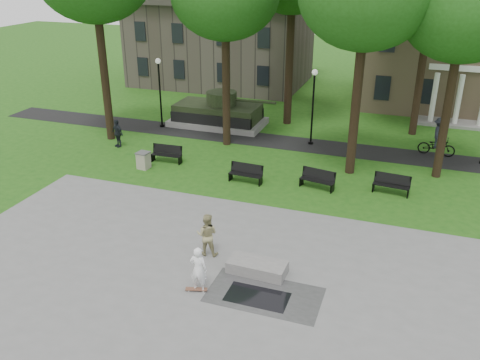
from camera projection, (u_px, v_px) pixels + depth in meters
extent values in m
plane|color=#1D5012|center=(238.00, 235.00, 21.73)|extent=(120.00, 120.00, 0.00)
cube|color=gray|center=(189.00, 304.00, 17.42)|extent=(22.00, 16.00, 0.02)
cube|color=black|center=(302.00, 144.00, 32.07)|extent=(44.00, 2.60, 0.01)
cube|color=#9E8460|center=(471.00, 53.00, 39.47)|extent=(16.00, 11.00, 8.00)
cube|color=silver|center=(475.00, 69.00, 34.81)|extent=(6.00, 0.30, 0.40)
cube|color=#4C443D|center=(222.00, 43.00, 46.44)|extent=(15.00, 10.00, 7.20)
cylinder|color=black|center=(104.00, 70.00, 31.31)|extent=(0.52, 0.52, 8.96)
cylinder|color=black|center=(226.00, 81.00, 30.52)|extent=(0.48, 0.48, 8.00)
cylinder|color=black|center=(356.00, 98.00, 26.30)|extent=(0.50, 0.50, 8.32)
cylinder|color=black|center=(448.00, 107.00, 25.93)|extent=(0.46, 0.46, 7.68)
ellipsoid|color=#1B4C11|center=(464.00, 9.00, 23.97)|extent=(6.00, 6.00, 5.10)
cylinder|color=black|center=(290.00, 57.00, 34.24)|extent=(0.54, 0.54, 9.28)
cylinder|color=black|center=(421.00, 69.00, 32.22)|extent=(0.50, 0.50, 8.64)
cylinder|color=black|center=(160.00, 96.00, 34.47)|extent=(0.12, 0.12, 4.40)
sphere|color=silver|center=(158.00, 61.00, 33.52)|extent=(0.36, 0.36, 0.36)
cylinder|color=black|center=(162.00, 126.00, 35.34)|extent=(0.32, 0.32, 0.16)
cylinder|color=black|center=(313.00, 110.00, 31.28)|extent=(0.12, 0.12, 4.40)
sphere|color=silver|center=(315.00, 72.00, 30.33)|extent=(0.36, 0.36, 0.36)
cylinder|color=black|center=(311.00, 143.00, 32.15)|extent=(0.32, 0.32, 0.16)
cube|color=gray|center=(218.00, 122.00, 35.69)|extent=(6.50, 3.40, 0.40)
cube|color=#2A351C|center=(218.00, 112.00, 35.38)|extent=(5.80, 2.80, 1.10)
cube|color=black|center=(210.00, 120.00, 34.30)|extent=(5.80, 0.35, 0.70)
cube|color=black|center=(225.00, 109.00, 36.63)|extent=(5.80, 0.35, 0.70)
cylinder|color=#2A351C|center=(221.00, 98.00, 34.89)|extent=(2.10, 2.10, 0.90)
cylinder|color=#2A351C|center=(253.00, 101.00, 34.19)|extent=(3.20, 0.18, 0.18)
cube|color=black|center=(257.00, 297.00, 17.77)|extent=(2.20, 1.20, 0.00)
cube|color=gray|center=(257.00, 267.00, 19.07)|extent=(2.23, 1.06, 0.45)
cube|color=brown|center=(196.00, 290.00, 18.09)|extent=(0.80, 0.41, 0.07)
imported|color=white|center=(198.00, 269.00, 17.79)|extent=(0.66, 0.45, 1.75)
imported|color=tan|center=(207.00, 235.00, 19.96)|extent=(0.96, 0.80, 1.78)
imported|color=black|center=(117.00, 133.00, 31.40)|extent=(1.11, 0.80, 1.75)
imported|color=black|center=(437.00, 146.00, 30.18)|extent=(2.16, 0.88, 1.11)
imported|color=#21222C|center=(439.00, 133.00, 29.85)|extent=(0.77, 1.24, 1.85)
cube|color=black|center=(166.00, 155.00, 29.15)|extent=(1.82, 0.53, 0.05)
cube|color=black|center=(168.00, 149.00, 29.21)|extent=(1.80, 0.23, 0.50)
cube|color=black|center=(153.00, 157.00, 29.50)|extent=(0.08, 0.45, 0.45)
cube|color=black|center=(180.00, 160.00, 28.98)|extent=(0.08, 0.45, 0.45)
cube|color=black|center=(245.00, 175.00, 26.55)|extent=(1.82, 0.55, 0.05)
cube|color=black|center=(247.00, 168.00, 26.62)|extent=(1.81, 0.25, 0.50)
cube|color=black|center=(230.00, 176.00, 26.90)|extent=(0.08, 0.45, 0.45)
cube|color=black|center=(261.00, 181.00, 26.38)|extent=(0.08, 0.45, 0.45)
cube|color=black|center=(317.00, 181.00, 25.85)|extent=(1.85, 0.79, 0.05)
cube|color=black|center=(318.00, 174.00, 25.92)|extent=(1.80, 0.50, 0.50)
cube|color=black|center=(300.00, 182.00, 26.20)|extent=(0.15, 0.45, 0.45)
cube|color=black|center=(333.00, 187.00, 25.68)|extent=(0.15, 0.45, 0.45)
cube|color=black|center=(391.00, 186.00, 25.28)|extent=(1.84, 0.63, 0.05)
cube|color=black|center=(392.00, 178.00, 25.35)|extent=(1.81, 0.33, 0.50)
cube|color=black|center=(373.00, 187.00, 25.63)|extent=(0.10, 0.45, 0.45)
cube|color=black|center=(408.00, 192.00, 25.12)|extent=(0.10, 0.45, 0.45)
cube|color=#A69E89|center=(144.00, 161.00, 28.33)|extent=(0.65, 0.65, 0.90)
cube|color=#4C4C4C|center=(143.00, 153.00, 28.14)|extent=(0.72, 0.72, 0.06)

